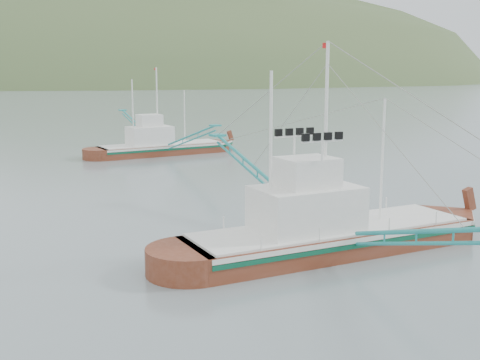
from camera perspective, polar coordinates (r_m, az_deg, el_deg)
ground at (r=31.76m, az=5.88°, el=-7.33°), size 1200.00×1200.00×0.00m
main_boat at (r=32.44m, az=8.34°, el=-3.71°), size 16.65×29.43×11.95m
bg_boat_right at (r=70.45m, az=-7.58°, el=3.60°), size 14.85×26.65×10.78m
headland_right at (r=522.42m, az=-2.83°, el=9.24°), size 684.00×432.00×306.00m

